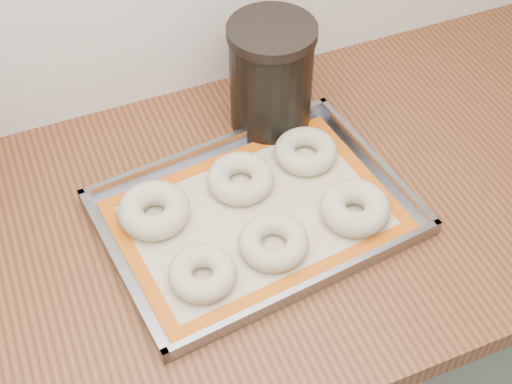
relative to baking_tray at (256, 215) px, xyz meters
name	(u,v)px	position (x,y,z in m)	size (l,w,h in m)	color
countertop	(122,261)	(-0.21, 0.01, -0.03)	(3.06, 0.68, 0.04)	brown
baking_tray	(256,215)	(0.00, 0.00, 0.00)	(0.49, 0.38, 0.03)	gray
baking_mat	(256,216)	(0.00, 0.00, 0.00)	(0.45, 0.34, 0.00)	#C6B793
bagel_front_left	(203,273)	(-0.12, -0.08, 0.02)	(0.10, 0.10, 0.04)	#BBB091
bagel_front_mid	(274,242)	(0.00, -0.07, 0.01)	(0.11, 0.11, 0.03)	#BBB091
bagel_front_right	(355,208)	(0.14, -0.06, 0.02)	(0.11, 0.11, 0.04)	#BBB091
bagel_back_left	(154,210)	(-0.15, 0.05, 0.02)	(0.11, 0.11, 0.04)	#BBB091
bagel_back_mid	(241,178)	(0.00, 0.07, 0.02)	(0.11, 0.11, 0.04)	#BBB091
bagel_back_right	(306,151)	(0.12, 0.08, 0.01)	(0.10, 0.10, 0.03)	#BBB091
canister_right	(271,76)	(0.11, 0.20, 0.09)	(0.15, 0.15, 0.20)	black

